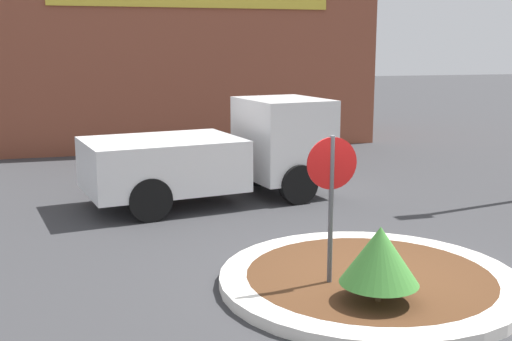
{
  "coord_description": "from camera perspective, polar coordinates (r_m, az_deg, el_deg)",
  "views": [
    {
      "loc": [
        -4.09,
        -8.22,
        3.5
      ],
      "look_at": [
        -0.94,
        2.83,
        1.26
      ],
      "focal_mm": 45.0,
      "sensor_mm": 36.0,
      "label": 1
    }
  ],
  "objects": [
    {
      "name": "utility_truck",
      "position": [
        14.58,
        -3.19,
        1.58
      ],
      "size": [
        5.8,
        3.12,
        2.28
      ],
      "rotation": [
        0.0,
        0.0,
        0.16
      ],
      "color": "white",
      "rests_on": "ground_plane"
    },
    {
      "name": "storefront_building",
      "position": [
        24.46,
        -6.78,
        9.78
      ],
      "size": [
        13.09,
        6.07,
        5.96
      ],
      "color": "brown",
      "rests_on": "ground_plane"
    },
    {
      "name": "stop_sign",
      "position": [
        8.99,
        6.72,
        -1.29
      ],
      "size": [
        0.74,
        0.07,
        2.28
      ],
      "color": "#4C4C51",
      "rests_on": "ground_plane"
    },
    {
      "name": "island_shrub",
      "position": [
        8.61,
        10.95,
        -7.4
      ],
      "size": [
        1.05,
        1.05,
        1.02
      ],
      "color": "brown",
      "rests_on": "traffic_island"
    },
    {
      "name": "ground_plane",
      "position": [
        9.83,
        10.01,
        -9.99
      ],
      "size": [
        120.0,
        120.0,
        0.0
      ],
      "primitive_type": "plane",
      "color": "#38383A"
    },
    {
      "name": "traffic_island",
      "position": [
        9.8,
        10.02,
        -9.53
      ],
      "size": [
        4.46,
        4.46,
        0.17
      ],
      "color": "silver",
      "rests_on": "ground_plane"
    }
  ]
}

